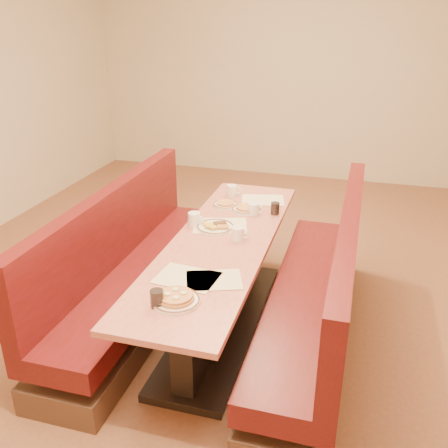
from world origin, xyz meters
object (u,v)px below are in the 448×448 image
(coffee_mug_b, at_px, (195,219))
(soda_tumbler_near, at_px, (157,299))
(diner_table, at_px, (221,285))
(eggs_plate, at_px, (215,227))
(coffee_mug_c, at_px, (254,209))
(coffee_mug_d, at_px, (232,190))
(pancake_plate, at_px, (176,299))
(coffee_mug_a, at_px, (238,233))
(booth_left, at_px, (133,274))
(soda_tumbler_mid, at_px, (275,208))
(booth_right, at_px, (319,301))

(coffee_mug_b, height_order, soda_tumbler_near, soda_tumbler_near)
(coffee_mug_b, bearing_deg, diner_table, -26.86)
(eggs_plate, distance_m, soda_tumbler_near, 1.13)
(coffee_mug_c, distance_m, coffee_mug_d, 0.47)
(pancake_plate, distance_m, coffee_mug_c, 1.42)
(diner_table, relative_size, coffee_mug_a, 19.04)
(soda_tumbler_near, bearing_deg, booth_left, 123.93)
(coffee_mug_c, height_order, soda_tumbler_near, soda_tumbler_near)
(coffee_mug_b, distance_m, soda_tumbler_mid, 0.68)
(eggs_plate, height_order, soda_tumbler_near, soda_tumbler_near)
(coffee_mug_d, bearing_deg, soda_tumbler_near, -104.22)
(coffee_mug_b, xyz_separation_m, soda_tumbler_mid, (0.56, 0.40, -0.00))
(booth_left, relative_size, coffee_mug_d, 19.24)
(booth_right, bearing_deg, coffee_mug_c, 138.13)
(booth_left, distance_m, pancake_plate, 1.20)
(coffee_mug_d, bearing_deg, pancake_plate, -101.43)
(coffee_mug_c, bearing_deg, coffee_mug_d, 123.09)
(soda_tumbler_mid, bearing_deg, booth_left, -148.91)
(eggs_plate, bearing_deg, coffee_mug_a, -32.70)
(coffee_mug_d, relative_size, soda_tumbler_near, 1.23)
(coffee_mug_b, xyz_separation_m, soda_tumbler_near, (0.17, -1.15, -0.00))
(coffee_mug_d, distance_m, soda_tumbler_mid, 0.55)
(coffee_mug_c, relative_size, soda_tumbler_near, 1.20)
(coffee_mug_c, bearing_deg, booth_left, -151.36)
(eggs_plate, bearing_deg, coffee_mug_d, 94.87)
(coffee_mug_a, relative_size, coffee_mug_d, 1.01)
(pancake_plate, bearing_deg, diner_table, 88.94)
(coffee_mug_d, bearing_deg, booth_left, -137.59)
(eggs_plate, bearing_deg, coffee_mug_c, 58.06)
(coffee_mug_b, bearing_deg, coffee_mug_a, -12.20)
(booth_right, height_order, eggs_plate, booth_right)
(coffee_mug_a, height_order, coffee_mug_b, coffee_mug_b)
(diner_table, relative_size, eggs_plate, 8.70)
(coffee_mug_a, relative_size, coffee_mug_b, 0.97)
(diner_table, bearing_deg, booth_right, 0.00)
(coffee_mug_c, bearing_deg, soda_tumbler_mid, 16.30)
(booth_right, distance_m, coffee_mug_d, 1.37)
(booth_right, relative_size, coffee_mug_c, 19.66)
(diner_table, height_order, booth_left, booth_left)
(eggs_plate, xyz_separation_m, soda_tumbler_mid, (0.39, 0.42, 0.03))
(booth_left, bearing_deg, pancake_plate, -50.42)
(soda_tumbler_near, bearing_deg, soda_tumbler_mid, 76.17)
(coffee_mug_a, xyz_separation_m, coffee_mug_d, (-0.29, 0.88, -0.00))
(booth_left, bearing_deg, soda_tumbler_mid, 31.09)
(diner_table, bearing_deg, eggs_plate, 119.26)
(booth_left, relative_size, coffee_mug_b, 18.57)
(coffee_mug_a, bearing_deg, booth_left, -176.35)
(diner_table, distance_m, coffee_mug_b, 0.55)
(pancake_plate, distance_m, coffee_mug_b, 1.11)
(coffee_mug_d, bearing_deg, coffee_mug_a, -88.35)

